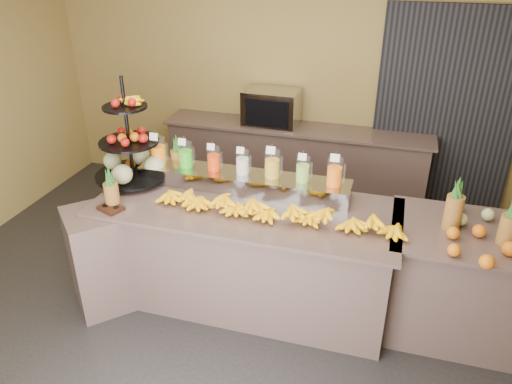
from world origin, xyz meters
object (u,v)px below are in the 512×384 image
at_px(right_fruit_pile, 477,233).
at_px(oven_warmer, 272,108).
at_px(pitcher_tray, 243,181).
at_px(condiment_caddy, 111,208).
at_px(fruit_stand, 136,156).
at_px(banana_heap, 274,207).

height_order(right_fruit_pile, oven_warmer, oven_warmer).
bearing_deg(pitcher_tray, condiment_caddy, -144.66).
height_order(pitcher_tray, fruit_stand, fruit_stand).
bearing_deg(fruit_stand, pitcher_tray, -1.63).
bearing_deg(fruit_stand, right_fruit_pile, -12.12).
distance_m(pitcher_tray, condiment_caddy, 1.11).
relative_size(pitcher_tray, oven_warmer, 3.01).
bearing_deg(banana_heap, condiment_caddy, -167.78).
distance_m(condiment_caddy, right_fruit_pile, 2.78).
relative_size(condiment_caddy, oven_warmer, 0.31).
xyz_separation_m(banana_heap, oven_warmer, (-0.55, 2.04, 0.13)).
relative_size(right_fruit_pile, oven_warmer, 0.83).
distance_m(condiment_caddy, oven_warmer, 2.43).
xyz_separation_m(banana_heap, right_fruit_pile, (1.49, 0.03, 0.01)).
relative_size(pitcher_tray, condiment_caddy, 9.81).
height_order(fruit_stand, condiment_caddy, fruit_stand).
xyz_separation_m(condiment_caddy, oven_warmer, (0.73, 2.31, 0.19)).
relative_size(pitcher_tray, fruit_stand, 1.97).
bearing_deg(pitcher_tray, oven_warmer, 96.24).
bearing_deg(oven_warmer, banana_heap, -73.25).
xyz_separation_m(pitcher_tray, oven_warmer, (-0.18, 1.67, 0.13)).
bearing_deg(pitcher_tray, banana_heap, -44.71).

